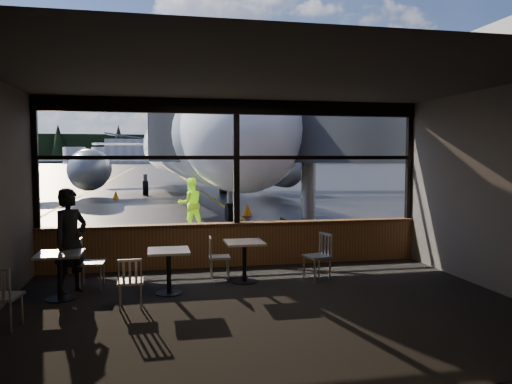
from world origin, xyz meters
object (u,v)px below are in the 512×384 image
object	(u,v)px
cone_nose	(247,209)
chair_mid_w	(92,263)
cafe_table_left	(60,277)
cone_wing	(116,195)
airliner	(186,99)
chair_near_w	(220,258)
chair_mid_s	(130,282)
chair_near_e	(317,257)
cafe_table_mid	(169,272)
chair_left_s	(3,297)
cafe_table_near	(244,262)
ground_crew	(190,204)
jet_bridge	(316,150)
passenger	(70,241)

from	to	relation	value
cone_nose	chair_mid_w	bearing A→B (deg)	-114.66
cafe_table_left	cone_wing	distance (m)	20.28
airliner	cone_wing	size ratio (longest dim) A/B	83.37
chair_near_w	chair_mid_s	xyz separation A→B (m)	(-1.58, -1.56, -0.01)
cone_nose	cone_wing	bearing A→B (deg)	121.07
chair_near_e	chair_mid_w	bearing A→B (deg)	69.76
chair_near_e	chair_mid_w	world-z (taller)	chair_mid_w
cafe_table_mid	chair_near_w	world-z (taller)	chair_near_w
airliner	chair_left_s	size ratio (longest dim) A/B	43.02
cafe_table_near	ground_crew	bearing A→B (deg)	93.96
cafe_table_near	ground_crew	xyz separation A→B (m)	(-0.48, 6.98, 0.45)
airliner	chair_mid_w	distance (m)	22.14
chair_near_w	chair_mid_w	distance (m)	2.31
ground_crew	cone_wing	distance (m)	13.18
jet_bridge	cafe_table_left	distance (m)	10.31
cone_nose	cone_wing	distance (m)	11.02
chair_near_w	jet_bridge	bearing A→B (deg)	150.91
chair_near_w	passenger	xyz separation A→B (m)	(-2.60, -0.51, 0.49)
jet_bridge	cafe_table_left	xyz separation A→B (m)	(-6.81, -7.43, -2.16)
cafe_table_left	cone_nose	xyz separation A→B (m)	(5.10, 10.84, -0.11)
passenger	cone_nose	xyz separation A→B (m)	(4.99, 10.43, -0.62)
cafe_table_left	cafe_table_mid	bearing A→B (deg)	0.11
chair_left_s	passenger	size ratio (longest dim) A/B	0.49
jet_bridge	cafe_table_near	bearing A→B (deg)	-118.10
cafe_table_mid	cone_wing	xyz separation A→B (m)	(-2.31, 20.27, -0.15)
jet_bridge	cone_nose	world-z (taller)	jet_bridge
airliner	jet_bridge	size ratio (longest dim) A/B	3.25
jet_bridge	ground_crew	world-z (taller)	jet_bridge
airliner	cone_nose	distance (m)	12.47
jet_bridge	cafe_table_near	xyz separation A→B (m)	(-3.69, -6.90, -2.17)
airliner	jet_bridge	distance (m)	15.20
chair_mid_w	cone_wing	distance (m)	19.67
chair_mid_s	chair_left_s	world-z (taller)	chair_left_s
cafe_table_left	chair_mid_w	bearing A→B (deg)	56.34
cafe_table_mid	chair_near_w	distance (m)	1.33
passenger	cone_nose	distance (m)	11.58
chair_near_e	cone_nose	size ratio (longest dim) A/B	1.65
jet_bridge	cafe_table_near	distance (m)	8.12
cone_wing	jet_bridge	bearing A→B (deg)	-60.09
ground_crew	chair_mid_w	bearing A→B (deg)	57.74
cafe_table_near	cafe_table_mid	world-z (taller)	cafe_table_near
airliner	chair_mid_s	xyz separation A→B (m)	(-2.34, -22.55, -5.40)
chair_mid_s	cone_wing	bearing A→B (deg)	93.53
chair_left_s	cone_wing	xyz separation A→B (m)	(-0.09, 21.59, -0.21)
ground_crew	cone_wing	world-z (taller)	ground_crew
chair_mid_w	passenger	xyz separation A→B (m)	(-0.31, -0.23, 0.45)
airliner	ground_crew	world-z (taller)	airliner
chair_near_w	cone_nose	size ratio (longest dim) A/B	1.49
passenger	cafe_table_left	bearing A→B (deg)	-153.56
chair_mid_s	passenger	bearing A→B (deg)	132.87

